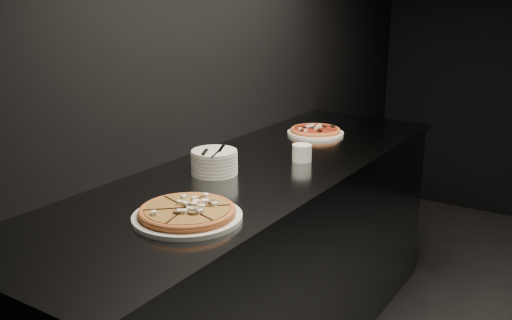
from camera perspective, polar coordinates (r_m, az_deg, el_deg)
The scene contains 7 objects.
wall_left at distance 2.52m, azimuth -7.06°, elevation 11.15°, with size 0.02×5.00×2.80m, color black.
counter at distance 2.57m, azimuth 0.15°, elevation -10.57°, with size 0.74×2.44×0.92m.
pizza_mushroom at distance 1.86m, azimuth -6.89°, elevation -5.30°, with size 0.40×0.40×0.04m.
pizza_tomato at distance 2.97m, azimuth 5.97°, elevation 2.90°, with size 0.30×0.30×0.03m.
plate_stack at distance 2.31m, azimuth -4.18°, elevation -0.19°, with size 0.18×0.18×0.10m.
cutlery at distance 2.28m, azimuth -4.28°, elevation 0.93°, with size 0.08×0.19×0.01m.
ramekin at distance 2.48m, azimuth 4.61°, elevation 0.76°, with size 0.08×0.08×0.07m.
Camera 1 is at (-0.89, -1.93, 1.62)m, focal length 40.00 mm.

